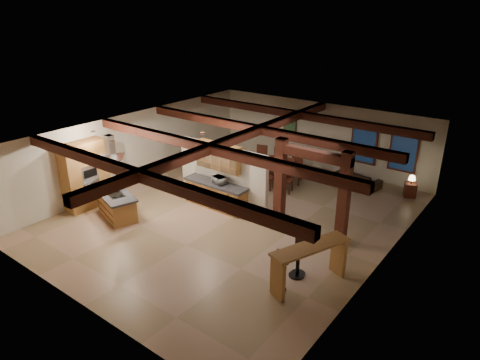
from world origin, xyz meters
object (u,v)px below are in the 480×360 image
object	(u,v)px
kitchen_island	(117,206)
bar_counter	(310,259)
sofa	(358,178)
dining_table	(274,174)

from	to	relation	value
kitchen_island	bar_counter	xyz separation A→B (m)	(7.02, 0.54, 0.35)
sofa	bar_counter	xyz separation A→B (m)	(1.67, -7.11, 0.51)
dining_table	sofa	distance (m)	3.35
sofa	bar_counter	size ratio (longest dim) A/B	0.82
kitchen_island	bar_counter	bearing A→B (deg)	4.44
dining_table	sofa	bearing A→B (deg)	47.69
dining_table	sofa	world-z (taller)	dining_table
dining_table	sofa	xyz separation A→B (m)	(2.83, 1.79, -0.08)
kitchen_island	sofa	distance (m)	9.34
kitchen_island	sofa	bearing A→B (deg)	55.04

